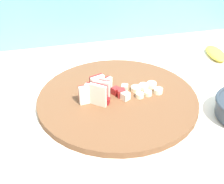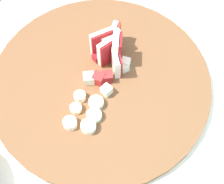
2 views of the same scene
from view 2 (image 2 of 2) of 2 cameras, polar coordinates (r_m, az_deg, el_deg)
name	(u,v)px [view 2 (image 2 of 2)]	position (r m, az deg, el deg)	size (l,w,h in m)	color
tiled_countertop	(107,162)	(0.99, -1.00, -13.81)	(1.14, 0.79, 0.89)	silver
cutting_board	(101,79)	(0.60, -2.28, 2.50)	(0.45, 0.45, 0.02)	brown
apple_wedge_fan	(111,48)	(0.60, -0.10, 8.82)	(0.10, 0.09, 0.07)	maroon
apple_dice_pile	(104,75)	(0.58, -1.52, 3.49)	(0.10, 0.09, 0.02)	white
banana_slice_rows	(84,113)	(0.55, -5.51, -4.17)	(0.09, 0.07, 0.01)	beige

